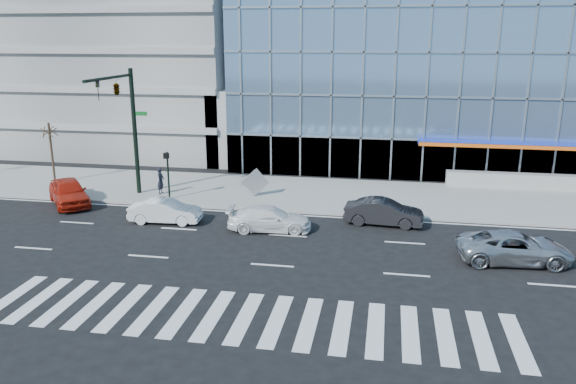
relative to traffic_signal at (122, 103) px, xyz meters
name	(u,v)px	position (x,y,z in m)	size (l,w,h in m)	color
ground	(288,236)	(11.00, -4.57, -6.16)	(160.00, 160.00, 0.00)	black
sidewalk	(309,194)	(11.00, 3.43, -6.09)	(120.00, 8.00, 0.15)	gray
theatre_building	(496,66)	(25.00, 21.43, 1.34)	(42.00, 26.00, 15.00)	#6E92B8
parking_garage	(133,37)	(-9.00, 21.43, 3.84)	(24.00, 24.00, 20.00)	gray
ramp_block	(255,124)	(5.00, 13.43, -3.16)	(6.00, 8.00, 6.00)	gray
traffic_signal	(122,103)	(0.00, 0.00, 0.00)	(1.14, 5.74, 8.00)	black
ped_signal_post	(168,168)	(2.50, 0.37, -4.02)	(0.30, 0.33, 3.00)	black
street_tree_near	(49,131)	(-7.00, 2.93, -2.39)	(1.10, 1.10, 4.23)	#332319
silver_suv	(515,247)	(21.88, -6.19, -5.45)	(2.36, 5.11, 1.42)	silver
white_suv	(269,219)	(9.88, -3.91, -5.52)	(1.82, 4.47, 1.30)	white
white_sedan	(165,211)	(3.88, -3.62, -5.51)	(1.39, 3.99, 1.31)	silver
dark_sedan	(384,212)	(15.88, -1.85, -5.46)	(1.50, 4.31, 1.42)	black
red_sedan	(69,192)	(-3.30, -1.40, -5.36)	(1.91, 4.74, 1.62)	#B21E0D
pedestrian	(161,181)	(1.53, 1.44, -5.15)	(0.63, 0.41, 1.73)	black
tilted_panel	(255,182)	(7.72, 1.97, -5.10)	(1.30, 0.06, 1.30)	gray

